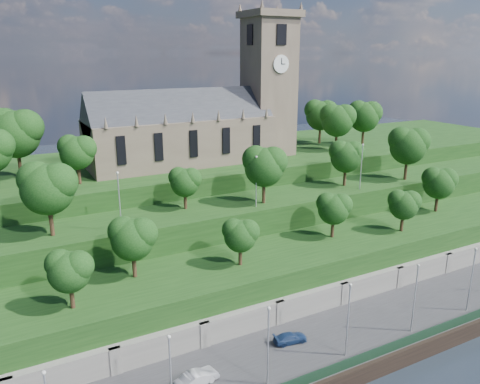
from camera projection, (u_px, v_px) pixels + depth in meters
ground at (374, 378)px, 50.71m from camera, size 320.00×320.00×0.00m
promenade at (338, 341)px, 55.51m from camera, size 160.00×12.00×2.00m
quay_wall at (375, 370)px, 50.36m from camera, size 160.00×0.50×2.20m
fence at (372, 354)px, 50.48m from camera, size 160.00×0.10×1.20m
retaining_wall at (309, 307)px, 60.15m from camera, size 160.00×2.10×5.00m
embankment_lower at (284, 277)px, 64.83m from camera, size 160.00×12.00×8.00m
embankment_upper at (246, 237)px, 73.58m from camera, size 160.00×10.00×12.00m
hilltop at (195, 194)px, 90.95m from camera, size 160.00×32.00×15.00m
church at (205, 119)px, 83.62m from camera, size 38.60×12.35×27.60m
trees_lower at (297, 215)px, 63.60m from camera, size 65.11×8.77×7.69m
trees_upper at (273, 162)px, 70.91m from camera, size 66.60×8.28×9.52m
trees_hilltop at (209, 125)px, 83.29m from camera, size 77.18×15.64×10.92m
lamp_posts_promenade at (348, 315)px, 49.95m from camera, size 60.36×0.36×8.71m
lamp_posts_upper at (256, 178)px, 68.06m from camera, size 40.36×0.36×7.70m
car_middle at (197, 378)px, 46.55m from camera, size 4.75×2.43×1.49m
car_right at (290, 338)px, 53.48m from camera, size 4.15×2.18×1.15m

